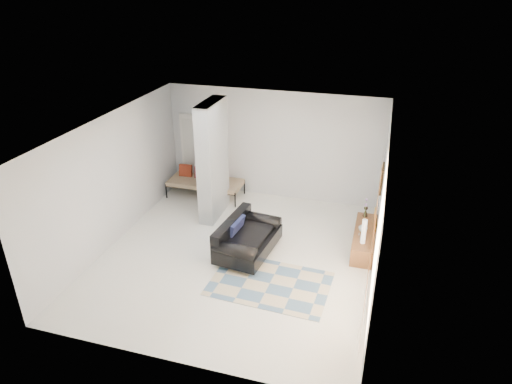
# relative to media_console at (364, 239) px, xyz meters

# --- Properties ---
(floor) EXTENTS (6.00, 6.00, 0.00)m
(floor) POSITION_rel_media_console_xyz_m (-2.52, -1.08, -0.21)
(floor) COLOR white
(floor) RESTS_ON ground
(ceiling) EXTENTS (6.00, 6.00, 0.00)m
(ceiling) POSITION_rel_media_console_xyz_m (-2.52, -1.08, 2.59)
(ceiling) COLOR white
(ceiling) RESTS_ON wall_back
(wall_back) EXTENTS (6.00, 0.00, 6.00)m
(wall_back) POSITION_rel_media_console_xyz_m (-2.52, 1.92, 1.19)
(wall_back) COLOR silver
(wall_back) RESTS_ON ground
(wall_front) EXTENTS (6.00, 0.00, 6.00)m
(wall_front) POSITION_rel_media_console_xyz_m (-2.52, -4.08, 1.19)
(wall_front) COLOR silver
(wall_front) RESTS_ON ground
(wall_left) EXTENTS (0.00, 6.00, 6.00)m
(wall_left) POSITION_rel_media_console_xyz_m (-5.27, -1.08, 1.19)
(wall_left) COLOR silver
(wall_left) RESTS_ON ground
(wall_right) EXTENTS (0.00, 6.00, 6.00)m
(wall_right) POSITION_rel_media_console_xyz_m (0.23, -1.08, 1.19)
(wall_right) COLOR silver
(wall_right) RESTS_ON ground
(partition_column) EXTENTS (0.35, 1.20, 2.80)m
(partition_column) POSITION_rel_media_console_xyz_m (-3.62, 0.52, 1.19)
(partition_column) COLOR #A2A7A9
(partition_column) RESTS_ON floor
(hallway_door) EXTENTS (0.85, 0.06, 2.04)m
(hallway_door) POSITION_rel_media_console_xyz_m (-4.62, 1.88, 0.81)
(hallway_door) COLOR white
(hallway_door) RESTS_ON floor
(curtain) EXTENTS (0.00, 2.55, 2.55)m
(curtain) POSITION_rel_media_console_xyz_m (0.15, -2.23, 1.24)
(curtain) COLOR orange
(curtain) RESTS_ON wall_right
(wall_art) EXTENTS (0.04, 0.45, 0.55)m
(wall_art) POSITION_rel_media_console_xyz_m (0.20, -0.00, 1.44)
(wall_art) COLOR #34210E
(wall_art) RESTS_ON wall_right
(media_console) EXTENTS (0.45, 1.65, 0.80)m
(media_console) POSITION_rel_media_console_xyz_m (0.00, 0.00, 0.00)
(media_console) COLOR brown
(media_console) RESTS_ON floor
(loveseat) EXTENTS (1.12, 1.71, 0.76)m
(loveseat) POSITION_rel_media_console_xyz_m (-2.38, -0.93, 0.15)
(loveseat) COLOR silver
(loveseat) RESTS_ON floor
(daybed) EXTENTS (1.93, 0.83, 0.77)m
(daybed) POSITION_rel_media_console_xyz_m (-4.22, 1.39, 0.21)
(daybed) COLOR black
(daybed) RESTS_ON floor
(area_rug) EXTENTS (2.31, 1.60, 0.01)m
(area_rug) POSITION_rel_media_console_xyz_m (-1.62, -1.81, -0.20)
(area_rug) COLOR beige
(area_rug) RESTS_ON floor
(cylinder_lamp) EXTENTS (0.10, 0.10, 0.53)m
(cylinder_lamp) POSITION_rel_media_console_xyz_m (-0.02, -0.49, 0.46)
(cylinder_lamp) COLOR white
(cylinder_lamp) RESTS_ON media_console
(bronze_figurine) EXTENTS (0.14, 0.14, 0.24)m
(bronze_figurine) POSITION_rel_media_console_xyz_m (-0.05, 0.67, 0.32)
(bronze_figurine) COLOR black
(bronze_figurine) RESTS_ON media_console
(vase) EXTENTS (0.22, 0.22, 0.20)m
(vase) POSITION_rel_media_console_xyz_m (-0.05, -0.02, 0.30)
(vase) COLOR silver
(vase) RESTS_ON media_console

